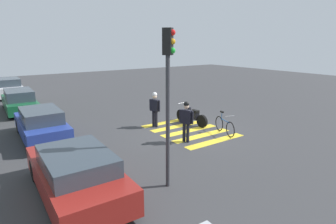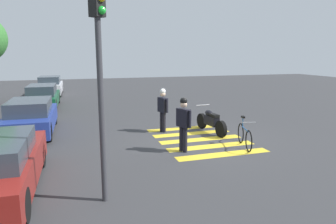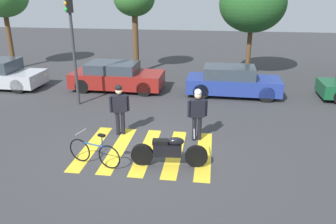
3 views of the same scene
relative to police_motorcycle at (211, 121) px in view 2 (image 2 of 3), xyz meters
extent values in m
plane|color=#38383A|center=(-0.82, 0.80, -0.46)|extent=(60.00, 60.00, 0.00)
cylinder|color=black|center=(0.78, 0.06, -0.14)|extent=(0.65, 0.19, 0.64)
cylinder|color=black|center=(-0.77, -0.06, -0.14)|extent=(0.65, 0.19, 0.64)
cube|color=black|center=(-0.04, 0.00, 0.04)|extent=(0.82, 0.34, 0.36)
ellipsoid|color=black|center=(0.19, 0.01, 0.31)|extent=(0.50, 0.28, 0.24)
cube|color=black|center=(-0.24, -0.02, 0.28)|extent=(0.46, 0.27, 0.12)
cylinder|color=#A5A5AD|center=(0.70, 0.05, 0.56)|extent=(0.08, 0.62, 0.04)
torus|color=black|center=(-2.61, -0.11, -0.10)|extent=(0.70, 0.24, 0.72)
torus|color=black|center=(-1.64, -0.39, -0.10)|extent=(0.70, 0.24, 0.72)
cylinder|color=#1E4C8C|center=(-2.13, -0.25, 0.18)|extent=(0.77, 0.26, 0.04)
cylinder|color=#1E4C8C|center=(-1.83, -0.34, 0.35)|extent=(0.04, 0.04, 0.34)
cube|color=black|center=(-1.83, -0.34, 0.53)|extent=(0.22, 0.15, 0.06)
cylinder|color=#99999E|center=(-2.52, -0.14, 0.50)|extent=(0.16, 0.45, 0.03)
cylinder|color=black|center=(-2.03, 1.88, -0.04)|extent=(0.14, 0.14, 0.83)
cylinder|color=black|center=(-1.87, 1.95, -0.04)|extent=(0.14, 0.14, 0.83)
cube|color=black|center=(-1.95, 1.92, 0.67)|extent=(0.52, 0.37, 0.59)
sphere|color=beige|center=(-1.95, 1.92, 1.11)|extent=(0.23, 0.23, 0.23)
cylinder|color=black|center=(-2.22, 1.80, 0.67)|extent=(0.09, 0.09, 0.56)
cylinder|color=black|center=(-1.68, 2.03, 0.67)|extent=(0.09, 0.09, 0.56)
sphere|color=black|center=(-1.95, 1.92, 1.21)|extent=(0.24, 0.24, 0.24)
cylinder|color=black|center=(0.77, 1.86, -0.05)|extent=(0.14, 0.14, 0.83)
cylinder|color=black|center=(0.60, 1.80, -0.05)|extent=(0.14, 0.14, 0.83)
cube|color=black|center=(0.69, 1.83, 0.66)|extent=(0.52, 0.34, 0.59)
sphere|color=beige|center=(0.69, 1.83, 1.11)|extent=(0.22, 0.22, 0.22)
cylinder|color=black|center=(0.97, 1.92, 0.66)|extent=(0.09, 0.09, 0.56)
cylinder|color=black|center=(0.41, 1.74, 0.66)|extent=(0.09, 0.09, 0.56)
sphere|color=white|center=(0.69, 1.83, 1.21)|extent=(0.24, 0.24, 0.24)
cube|color=yellow|center=(-2.62, 0.80, -0.46)|extent=(0.45, 3.17, 0.01)
cube|color=yellow|center=(-1.72, 0.80, -0.46)|extent=(0.45, 3.17, 0.01)
cube|color=yellow|center=(-0.82, 0.80, -0.46)|extent=(0.45, 3.17, 0.01)
cube|color=yellow|center=(0.08, 0.80, -0.46)|extent=(0.45, 3.17, 0.01)
cube|color=yellow|center=(0.98, 0.80, -0.46)|extent=(0.45, 3.17, 0.01)
cylinder|color=black|center=(-2.02, 6.24, -0.12)|extent=(0.69, 0.23, 0.69)
cylinder|color=black|center=(-5.04, 6.29, -0.12)|extent=(0.69, 0.23, 0.69)
cube|color=#F2EDCC|center=(-1.34, 6.45, 0.18)|extent=(0.08, 0.20, 0.12)
cylinder|color=black|center=(3.55, 7.62, -0.10)|extent=(0.71, 0.23, 0.71)
cylinder|color=black|center=(3.52, 6.15, -0.10)|extent=(0.71, 0.23, 0.71)
cylinder|color=black|center=(0.65, 7.67, -0.10)|extent=(0.71, 0.23, 0.71)
cylinder|color=black|center=(0.62, 6.20, -0.10)|extent=(0.71, 0.23, 0.71)
cube|color=navy|center=(2.09, 6.91, 0.07)|extent=(4.30, 1.77, 0.66)
cube|color=#333D47|center=(1.87, 6.91, 0.66)|extent=(2.33, 1.53, 0.52)
cube|color=#F2EDCC|center=(4.19, 7.41, 0.17)|extent=(0.08, 0.20, 0.12)
cube|color=#F2EDCC|center=(4.17, 6.33, 0.17)|extent=(0.08, 0.20, 0.12)
cylinder|color=black|center=(9.85, 7.66, -0.10)|extent=(0.72, 0.23, 0.72)
cylinder|color=black|center=(9.82, 6.22, -0.10)|extent=(0.72, 0.23, 0.72)
cylinder|color=black|center=(6.72, 7.72, -0.10)|extent=(0.72, 0.23, 0.72)
cylinder|color=black|center=(6.69, 6.28, -0.10)|extent=(0.72, 0.23, 0.72)
cube|color=#14512D|center=(8.27, 6.97, 0.03)|extent=(4.63, 1.74, 0.59)
cube|color=#333D47|center=(8.04, 6.97, 0.62)|extent=(2.51, 1.50, 0.58)
cube|color=#F2EDCC|center=(10.54, 7.46, 0.12)|extent=(0.08, 0.20, 0.12)
cube|color=#F2EDCC|center=(10.52, 6.40, 0.12)|extent=(0.08, 0.20, 0.12)
cylinder|color=black|center=(15.55, 7.59, -0.13)|extent=(0.66, 0.23, 0.66)
cylinder|color=black|center=(15.53, 6.16, -0.13)|extent=(0.66, 0.23, 0.66)
cylinder|color=black|center=(12.71, 7.64, -0.13)|extent=(0.66, 0.23, 0.66)
cylinder|color=black|center=(12.69, 6.21, -0.13)|extent=(0.66, 0.23, 0.66)
cube|color=silver|center=(14.12, 6.90, 0.09)|extent=(4.20, 1.73, 0.73)
cube|color=#333D47|center=(13.91, 6.91, 0.73)|extent=(2.28, 1.50, 0.55)
cube|color=#F2EDCC|center=(16.18, 7.40, 0.20)|extent=(0.08, 0.20, 0.12)
cube|color=#F2EDCC|center=(16.16, 6.34, 0.20)|extent=(0.08, 0.20, 0.12)
cylinder|color=#38383D|center=(-4.61, 4.72, 1.46)|extent=(0.12, 0.12, 3.85)
sphere|color=green|center=(-4.71, 4.64, 3.51)|extent=(0.16, 0.16, 0.16)
camera|label=1|loc=(-10.77, 9.02, 3.72)|focal=29.60mm
camera|label=2|loc=(-10.87, 5.26, 2.69)|focal=32.41mm
camera|label=3|loc=(1.14, -8.43, 4.42)|focal=35.89mm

